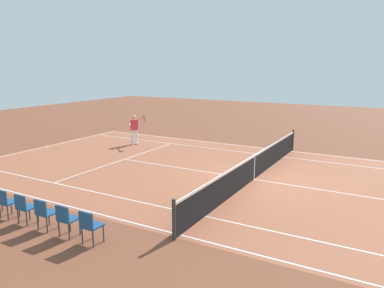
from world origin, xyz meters
The scene contains 11 objects.
ground_plane centered at (0.00, 0.00, 0.00)m, with size 60.00×60.00×0.00m, color brown.
court_slab centered at (0.00, 0.00, 0.00)m, with size 24.20×11.40×0.00m, color #935138.
court_line_markings centered at (0.00, 0.00, 0.00)m, with size 23.85×11.05×0.01m.
tennis_net centered at (0.00, 0.00, 0.49)m, with size 0.10×11.70×1.08m.
tennis_player_near centered at (8.07, -2.95, 0.93)m, with size 1.18×0.75×1.70m.
tennis_ball centered at (4.94, -1.35, 0.03)m, with size 0.07×0.07×0.07m, color #CCE01E.
spectator_chair_0 centered at (1.65, 7.01, 0.52)m, with size 0.44×0.44×0.88m.
spectator_chair_1 centered at (2.47, 7.01, 0.52)m, with size 0.44×0.44×0.88m.
spectator_chair_2 centered at (3.28, 7.01, 0.52)m, with size 0.44×0.44×0.88m.
spectator_chair_3 centered at (4.09, 7.01, 0.52)m, with size 0.44×0.44×0.88m.
spectator_chair_4 centered at (4.90, 7.01, 0.52)m, with size 0.44×0.44×0.88m.
Camera 1 is at (-4.60, 13.06, 4.29)m, focal length 34.43 mm.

